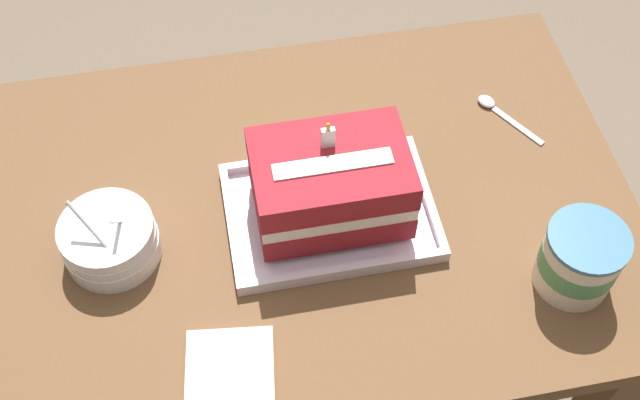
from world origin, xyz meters
The scene contains 8 objects.
ground_plane centered at (0.00, 0.00, 0.00)m, with size 8.00×8.00×0.00m, color #6B5B4C.
dining_table centered at (0.00, 0.00, 0.61)m, with size 1.01×0.72×0.73m.
foil_tray centered at (0.03, -0.02, 0.74)m, with size 0.31×0.23×0.02m.
birthday_cake centered at (0.03, -0.02, 0.82)m, with size 0.23×0.16×0.17m.
bowl_stack centered at (-0.30, -0.03, 0.77)m, with size 0.14×0.14×0.13m.
ice_cream_tub centered at (0.35, -0.20, 0.79)m, with size 0.11×0.11×0.11m.
serving_spoon_near_tray centered at (0.34, 0.14, 0.74)m, with size 0.09×0.13×0.01m.
napkin_pile centered at (-0.15, -0.25, 0.74)m, with size 0.13×0.13×0.01m.
Camera 1 is at (-0.12, -0.70, 1.75)m, focal length 44.69 mm.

